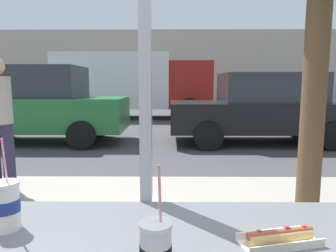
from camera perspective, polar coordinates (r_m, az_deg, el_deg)
ground_plane at (r=9.35m, az=-0.17°, el=-1.03°), size 60.00×60.00×0.00m
sidewalk_strip at (r=3.15m, az=-1.58°, el=-17.96°), size 16.00×2.80×0.12m
building_facade_far at (r=22.80m, az=0.23°, el=10.75°), size 28.00×1.20×5.24m
soda_cup_left at (r=1.25m, az=-27.94°, el=-12.83°), size 0.10×0.10×0.33m
soda_cup_right at (r=0.85m, az=-2.31°, el=-22.27°), size 0.09×0.09×0.32m
hotdog_tray_far at (r=1.10m, az=20.03°, el=-18.83°), size 0.27×0.16×0.05m
parked_car_green at (r=8.20m, az=-23.51°, el=3.61°), size 4.42×1.89×1.86m
parked_car_black at (r=7.82m, az=17.08°, el=3.23°), size 4.34×2.02×1.69m
box_truck at (r=13.18m, az=-6.61°, el=8.00°), size 6.41×2.44×2.68m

